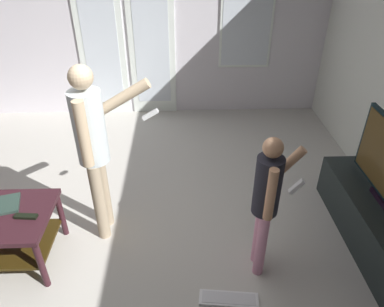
# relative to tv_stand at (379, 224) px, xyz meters

# --- Properties ---
(ground_plane) EXTENTS (5.56, 5.20, 0.02)m
(ground_plane) POSITION_rel_tv_stand_xyz_m (-2.40, 0.17, -0.21)
(ground_plane) COLOR #B9B4AB
(wall_back_with_doors) EXTENTS (5.56, 0.09, 2.63)m
(wall_back_with_doors) POSITION_rel_tv_stand_xyz_m (-2.35, 2.73, 1.08)
(wall_back_with_doors) COLOR silver
(wall_back_with_doors) RESTS_ON ground_plane
(tv_stand) EXTENTS (0.50, 1.51, 0.40)m
(tv_stand) POSITION_rel_tv_stand_xyz_m (0.00, 0.00, 0.00)
(tv_stand) COLOR black
(tv_stand) RESTS_ON ground_plane
(person_adult) EXTENTS (0.65, 0.42, 1.54)m
(person_adult) POSITION_rel_tv_stand_xyz_m (-2.35, 0.25, 0.73)
(person_adult) COLOR tan
(person_adult) RESTS_ON ground_plane
(person_child) EXTENTS (0.40, 0.33, 1.20)m
(person_child) POSITION_rel_tv_stand_xyz_m (-1.06, -0.22, 0.52)
(person_child) COLOR pink
(person_child) RESTS_ON ground_plane
(loose_keyboard) EXTENTS (0.45, 0.18, 0.02)m
(loose_keyboard) POSITION_rel_tv_stand_xyz_m (-1.34, -0.54, -0.19)
(loose_keyboard) COLOR white
(loose_keyboard) RESTS_ON ground_plane
(dvd_remote_slim) EXTENTS (0.17, 0.07, 0.02)m
(dvd_remote_slim) POSITION_rel_tv_stand_xyz_m (-2.85, -0.12, 0.29)
(dvd_remote_slim) COLOR black
(dvd_remote_slim) RESTS_ON coffee_table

